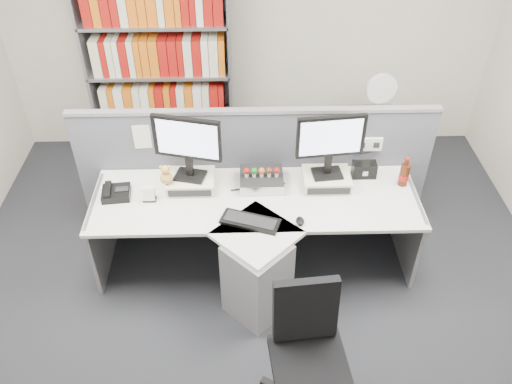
{
  "coord_description": "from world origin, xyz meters",
  "views": [
    {
      "loc": [
        -0.08,
        -2.4,
        3.42
      ],
      "look_at": [
        0.0,
        0.65,
        0.92
      ],
      "focal_mm": 37.19,
      "sensor_mm": 36.0,
      "label": 1
    }
  ],
  "objects_px": {
    "desktop_pc": "(261,180)",
    "filing_cabinet": "(371,150)",
    "mouse": "(300,221)",
    "office_chair": "(308,350)",
    "desk": "(256,242)",
    "keyboard": "(250,221)",
    "desk_calendar": "(149,195)",
    "monitor_left": "(187,143)",
    "monitor_right": "(330,141)",
    "speaker": "(364,170)",
    "shelving_unit": "(161,75)",
    "desk_fan": "(381,91)",
    "desk_phone": "(115,193)",
    "cola_bottle": "(404,175)"
  },
  "relations": [
    {
      "from": "desktop_pc",
      "to": "filing_cabinet",
      "type": "relative_size",
      "value": 0.5
    },
    {
      "from": "mouse",
      "to": "office_chair",
      "type": "height_order",
      "value": "office_chair"
    },
    {
      "from": "desk",
      "to": "office_chair",
      "type": "xyz_separation_m",
      "value": [
        0.3,
        -1.06,
        0.07
      ]
    },
    {
      "from": "mouse",
      "to": "office_chair",
      "type": "distance_m",
      "value": 1.0
    },
    {
      "from": "keyboard",
      "to": "desk_calendar",
      "type": "xyz_separation_m",
      "value": [
        -0.79,
        0.28,
        0.04
      ]
    },
    {
      "from": "monitor_left",
      "to": "monitor_right",
      "type": "xyz_separation_m",
      "value": [
        1.1,
        -0.0,
        -0.0
      ]
    },
    {
      "from": "speaker",
      "to": "shelving_unit",
      "type": "height_order",
      "value": "shelving_unit"
    },
    {
      "from": "desktop_pc",
      "to": "shelving_unit",
      "type": "bearing_deg",
      "value": 123.31
    },
    {
      "from": "desk_calendar",
      "to": "desk_fan",
      "type": "distance_m",
      "value": 2.36
    },
    {
      "from": "filing_cabinet",
      "to": "office_chair",
      "type": "height_order",
      "value": "office_chair"
    },
    {
      "from": "desk",
      "to": "desk_calendar",
      "type": "height_order",
      "value": "desk_calendar"
    },
    {
      "from": "shelving_unit",
      "to": "desk_fan",
      "type": "height_order",
      "value": "shelving_unit"
    },
    {
      "from": "keyboard",
      "to": "mouse",
      "type": "bearing_deg",
      "value": -1.9
    },
    {
      "from": "desk_phone",
      "to": "desk_calendar",
      "type": "xyz_separation_m",
      "value": [
        0.28,
        -0.06,
        0.02
      ]
    },
    {
      "from": "cola_bottle",
      "to": "desk_phone",
      "type": "bearing_deg",
      "value": -177.68
    },
    {
      "from": "monitor_left",
      "to": "mouse",
      "type": "relative_size",
      "value": 5.54
    },
    {
      "from": "desk_calendar",
      "to": "shelving_unit",
      "type": "bearing_deg",
      "value": 92.26
    },
    {
      "from": "monitor_left",
      "to": "office_chair",
      "type": "distance_m",
      "value": 1.77
    },
    {
      "from": "desktop_pc",
      "to": "monitor_right",
      "type": "bearing_deg",
      "value": -1.59
    },
    {
      "from": "desk_calendar",
      "to": "desk_phone",
      "type": "bearing_deg",
      "value": 168.58
    },
    {
      "from": "office_chair",
      "to": "monitor_left",
      "type": "bearing_deg",
      "value": 119.54
    },
    {
      "from": "desktop_pc",
      "to": "speaker",
      "type": "bearing_deg",
      "value": 6.13
    },
    {
      "from": "desk",
      "to": "shelving_unit",
      "type": "height_order",
      "value": "shelving_unit"
    },
    {
      "from": "desk_fan",
      "to": "office_chair",
      "type": "height_order",
      "value": "desk_fan"
    },
    {
      "from": "desktop_pc",
      "to": "shelving_unit",
      "type": "distance_m",
      "value": 1.75
    },
    {
      "from": "filing_cabinet",
      "to": "cola_bottle",
      "type": "bearing_deg",
      "value": -89.66
    },
    {
      "from": "monitor_right",
      "to": "office_chair",
      "type": "xyz_separation_m",
      "value": [
        -0.28,
        -1.44,
        -0.61
      ]
    },
    {
      "from": "desktop_pc",
      "to": "desk",
      "type": "bearing_deg",
      "value": -97.6
    },
    {
      "from": "speaker",
      "to": "desk_fan",
      "type": "relative_size",
      "value": 0.4
    },
    {
      "from": "cola_bottle",
      "to": "office_chair",
      "type": "bearing_deg",
      "value": -122.51
    },
    {
      "from": "desk_phone",
      "to": "speaker",
      "type": "distance_m",
      "value": 2.03
    },
    {
      "from": "keyboard",
      "to": "speaker",
      "type": "distance_m",
      "value": 1.1
    },
    {
      "from": "desktop_pc",
      "to": "shelving_unit",
      "type": "height_order",
      "value": "shelving_unit"
    },
    {
      "from": "speaker",
      "to": "cola_bottle",
      "type": "distance_m",
      "value": 0.32
    },
    {
      "from": "monitor_left",
      "to": "desktop_pc",
      "type": "distance_m",
      "value": 0.69
    },
    {
      "from": "monitor_right",
      "to": "office_chair",
      "type": "distance_m",
      "value": 1.59
    },
    {
      "from": "monitor_right",
      "to": "speaker",
      "type": "distance_m",
      "value": 0.5
    },
    {
      "from": "monitor_right",
      "to": "desk_calendar",
      "type": "relative_size",
      "value": 4.34
    },
    {
      "from": "desk",
      "to": "shelving_unit",
      "type": "xyz_separation_m",
      "value": [
        -0.9,
        1.85,
        0.52
      ]
    },
    {
      "from": "keyboard",
      "to": "desk_fan",
      "type": "xyz_separation_m",
      "value": [
        1.25,
        1.46,
        0.28
      ]
    },
    {
      "from": "desk",
      "to": "cola_bottle",
      "type": "xyz_separation_m",
      "value": [
        1.21,
        0.37,
        0.36
      ]
    },
    {
      "from": "monitor_left",
      "to": "keyboard",
      "type": "bearing_deg",
      "value": -43.41
    },
    {
      "from": "keyboard",
      "to": "office_chair",
      "type": "relative_size",
      "value": 0.48
    },
    {
      "from": "monitor_left",
      "to": "desk_phone",
      "type": "bearing_deg",
      "value": -169.62
    },
    {
      "from": "mouse",
      "to": "cola_bottle",
      "type": "height_order",
      "value": "cola_bottle"
    },
    {
      "from": "monitor_left",
      "to": "filing_cabinet",
      "type": "bearing_deg",
      "value": 30.59
    },
    {
      "from": "cola_bottle",
      "to": "filing_cabinet",
      "type": "bearing_deg",
      "value": 90.34
    },
    {
      "from": "desktop_pc",
      "to": "shelving_unit",
      "type": "xyz_separation_m",
      "value": [
        -0.95,
        1.45,
        0.21
      ]
    },
    {
      "from": "filing_cabinet",
      "to": "desk_fan",
      "type": "relative_size",
      "value": 1.41
    },
    {
      "from": "keyboard",
      "to": "desk_phone",
      "type": "xyz_separation_m",
      "value": [
        -1.06,
        0.34,
        0.02
      ]
    }
  ]
}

